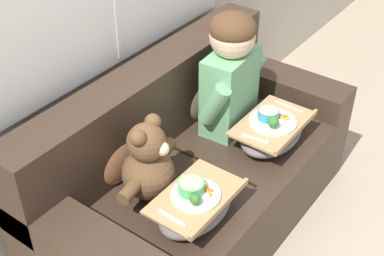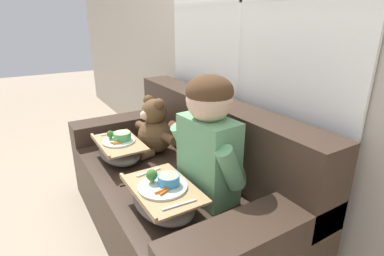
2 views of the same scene
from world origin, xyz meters
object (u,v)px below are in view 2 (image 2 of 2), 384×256
at_px(teddy_bear, 154,129).
at_px(couch, 179,188).
at_px(lap_tray_child, 163,198).
at_px(throw_pillow_behind_child, 237,160).
at_px(lap_tray_teddy, 120,150).
at_px(throw_pillow_behind_teddy, 179,125).
at_px(child_figure, 208,133).

bearing_deg(teddy_bear, couch, 1.44).
bearing_deg(lap_tray_child, throw_pillow_behind_child, 89.94).
distance_m(couch, lap_tray_teddy, 0.48).
bearing_deg(couch, throw_pillow_behind_teddy, 149.64).
bearing_deg(child_figure, couch, 179.31).
bearing_deg(teddy_bear, throw_pillow_behind_teddy, 90.29).
relative_size(child_figure, lap_tray_child, 1.50).
xyz_separation_m(throw_pillow_behind_teddy, lap_tray_child, (0.67, -0.47, -0.09)).
height_order(couch, lap_tray_teddy, couch).
xyz_separation_m(throw_pillow_behind_child, child_figure, (0.00, -0.20, 0.20)).
height_order(child_figure, lap_tray_child, child_figure).
xyz_separation_m(child_figure, lap_tray_teddy, (-0.67, -0.27, -0.29)).
height_order(throw_pillow_behind_child, lap_tray_child, throw_pillow_behind_child).
bearing_deg(child_figure, lap_tray_teddy, -158.40).
bearing_deg(lap_tray_child, throw_pillow_behind_teddy, 145.17).
distance_m(teddy_bear, lap_tray_teddy, 0.28).
relative_size(throw_pillow_behind_teddy, lap_tray_child, 0.78).
bearing_deg(teddy_bear, lap_tray_child, -21.35).
relative_size(teddy_bear, lap_tray_teddy, 1.03).
bearing_deg(teddy_bear, lap_tray_teddy, -90.31).
distance_m(throw_pillow_behind_child, lap_tray_child, 0.47).
bearing_deg(couch, child_figure, -0.69).
relative_size(teddy_bear, lap_tray_child, 1.00).
distance_m(throw_pillow_behind_child, throw_pillow_behind_teddy, 0.67).
bearing_deg(couch, lap_tray_child, -38.88).
xyz_separation_m(throw_pillow_behind_teddy, lap_tray_teddy, (-0.00, -0.47, -0.09)).
relative_size(child_figure, teddy_bear, 1.50).
xyz_separation_m(couch, child_figure, (0.34, -0.00, 0.50)).
xyz_separation_m(throw_pillow_behind_child, throw_pillow_behind_teddy, (-0.67, 0.00, 0.00)).
relative_size(couch, child_figure, 2.68).
bearing_deg(couch, teddy_bear, -178.56).
xyz_separation_m(couch, throw_pillow_behind_teddy, (-0.34, 0.20, 0.29)).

